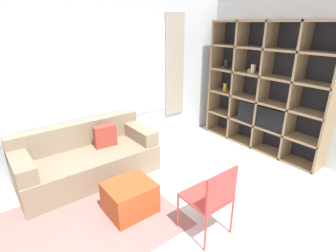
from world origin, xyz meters
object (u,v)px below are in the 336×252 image
folding_chair (212,196)px  couch_main (88,159)px  ottoman (130,198)px  shelving_unit (265,89)px

folding_chair → couch_main: bearing=-73.4°
ottoman → folding_chair: (0.50, -0.88, 0.32)m
couch_main → ottoman: 1.10m
shelving_unit → folding_chair: (-2.40, -1.03, -0.61)m
shelving_unit → ottoman: bearing=-177.2°
couch_main → folding_chair: size_ratio=2.31×
couch_main → folding_chair: bearing=-73.4°
folding_chair → shelving_unit: bearing=-156.8°
shelving_unit → couch_main: 3.24m
ottoman → shelving_unit: bearing=2.8°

